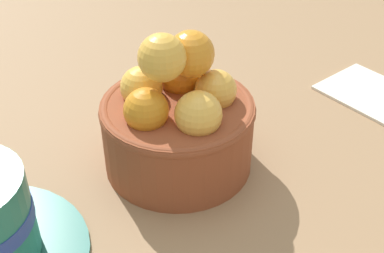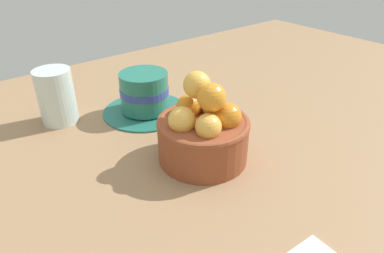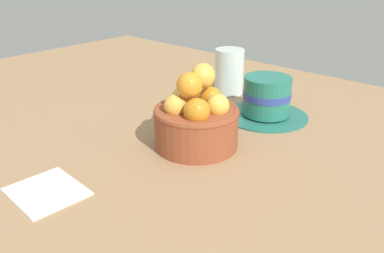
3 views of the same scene
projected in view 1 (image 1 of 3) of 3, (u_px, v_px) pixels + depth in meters
ground_plane at (179, 182)px, 49.29cm from camera, size 158.69×102.46×4.89cm
terracotta_bowl at (178, 120)px, 45.14cm from camera, size 13.35×13.35×13.26cm
folded_napkin at (369, 91)px, 57.30cm from camera, size 9.89×8.69×0.60cm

